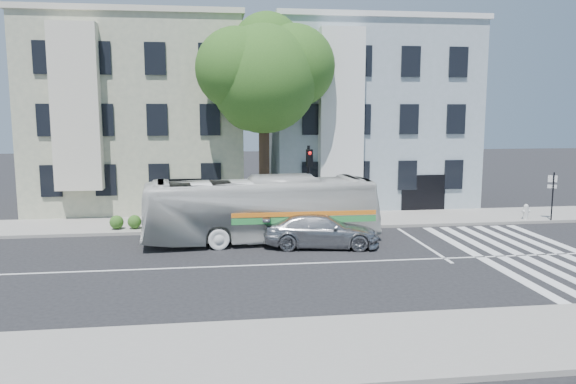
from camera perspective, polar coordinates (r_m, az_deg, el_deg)
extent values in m
plane|color=black|center=(21.91, -0.33, -7.35)|extent=(120.00, 120.00, 0.00)
cube|color=gray|center=(29.63, -2.31, -3.05)|extent=(80.00, 4.00, 0.15)
cube|color=gray|center=(14.44, 3.89, -15.60)|extent=(80.00, 4.00, 0.15)
cube|color=gray|center=(36.18, -14.63, 7.40)|extent=(12.00, 10.00, 11.00)
cube|color=#8A9CA4|center=(37.21, 7.50, 7.62)|extent=(12.00, 10.00, 11.00)
cylinder|color=#2D2116|center=(29.73, -2.43, 1.91)|extent=(0.56, 0.56, 5.20)
sphere|color=#1F4415|center=(29.58, -2.48, 11.39)|extent=(5.60, 5.60, 5.60)
sphere|color=#1F4415|center=(30.21, 0.53, 12.66)|extent=(4.40, 4.40, 4.40)
sphere|color=#1F4415|center=(29.22, -5.24, 12.38)|extent=(4.20, 4.20, 4.20)
sphere|color=#1F4415|center=(30.94, -2.14, 14.41)|extent=(3.80, 3.80, 3.80)
sphere|color=#1F4415|center=(30.10, -3.73, 9.42)|extent=(3.40, 3.40, 3.40)
imported|color=silver|center=(25.34, -2.73, -1.77)|extent=(3.44, 10.81, 2.96)
imported|color=#A5A6AB|center=(24.53, 3.36, -3.91)|extent=(2.76, 5.28, 1.46)
cylinder|color=black|center=(27.91, 2.08, 0.45)|extent=(0.14, 0.14, 4.19)
cube|color=black|center=(27.50, 2.19, 3.47)|extent=(0.32, 0.28, 0.85)
sphere|color=red|center=(27.35, 2.24, 3.96)|extent=(0.16, 0.16, 0.16)
cylinder|color=white|center=(27.70, 2.14, 1.43)|extent=(0.43, 0.13, 0.44)
cylinder|color=silver|center=(32.52, 23.00, -1.97)|extent=(0.26, 0.26, 0.65)
sphere|color=silver|center=(32.46, 23.04, -1.35)|extent=(0.24, 0.24, 0.24)
cylinder|color=silver|center=(32.51, 23.01, -1.82)|extent=(0.45, 0.21, 0.15)
cylinder|color=black|center=(32.61, 25.29, -0.40)|extent=(0.07, 0.07, 2.55)
cube|color=white|center=(32.58, 25.29, 1.22)|extent=(0.44, 0.21, 0.36)
cube|color=white|center=(32.62, 25.25, 0.51)|extent=(0.44, 0.21, 0.18)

